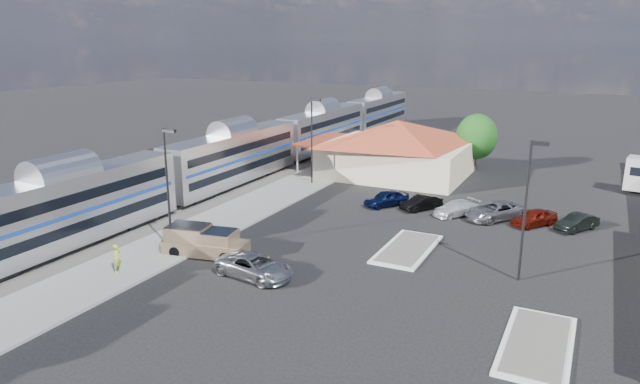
% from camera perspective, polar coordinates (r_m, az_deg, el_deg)
% --- Properties ---
extents(ground, '(280.00, 280.00, 0.00)m').
position_cam_1_polar(ground, '(41.69, 2.60, -5.81)').
color(ground, black).
rests_on(ground, ground).
extents(railbed, '(16.00, 100.00, 0.12)m').
position_cam_1_polar(railbed, '(58.88, -13.12, 0.14)').
color(railbed, '#4C4944').
rests_on(railbed, ground).
extents(platform, '(5.50, 92.00, 0.18)m').
position_cam_1_polar(platform, '(52.13, -6.83, -1.47)').
color(platform, gray).
rests_on(platform, ground).
extents(passenger_train, '(3.00, 104.00, 5.55)m').
position_cam_1_polar(passenger_train, '(59.60, -8.58, 3.33)').
color(passenger_train, silver).
rests_on(passenger_train, ground).
extents(freight_cars, '(2.80, 46.00, 4.00)m').
position_cam_1_polar(freight_cars, '(60.22, -15.56, 2.14)').
color(freight_cars, black).
rests_on(freight_cars, ground).
extents(station_depot, '(18.35, 12.24, 6.20)m').
position_cam_1_polar(station_depot, '(64.08, 7.62, 4.43)').
color(station_depot, beige).
rests_on(station_depot, ground).
extents(traffic_island_south, '(3.30, 7.50, 0.21)m').
position_cam_1_polar(traffic_island_south, '(42.10, 8.73, -5.61)').
color(traffic_island_south, silver).
rests_on(traffic_island_south, ground).
extents(traffic_island_north, '(3.30, 7.50, 0.21)m').
position_cam_1_polar(traffic_island_north, '(31.42, 20.89, -14.03)').
color(traffic_island_north, silver).
rests_on(traffic_island_north, ground).
extents(lamp_plat_s, '(1.08, 0.25, 9.00)m').
position_cam_1_polar(lamp_plat_s, '(40.92, -14.94, 1.11)').
color(lamp_plat_s, black).
rests_on(lamp_plat_s, ground).
extents(lamp_plat_n, '(1.08, 0.25, 9.00)m').
position_cam_1_polar(lamp_plat_n, '(58.85, -0.75, 5.79)').
color(lamp_plat_n, black).
rests_on(lamp_plat_n, ground).
extents(lamp_lot, '(1.08, 0.25, 9.00)m').
position_cam_1_polar(lamp_lot, '(37.10, 20.06, -0.73)').
color(lamp_lot, black).
rests_on(lamp_lot, ground).
extents(tree_depot, '(4.71, 4.71, 6.63)m').
position_cam_1_polar(tree_depot, '(67.75, 15.40, 5.37)').
color(tree_depot, '#382314').
rests_on(tree_depot, ground).
extents(pickup_truck, '(6.25, 3.25, 2.05)m').
position_cam_1_polar(pickup_truck, '(41.18, -11.38, -4.93)').
color(pickup_truck, tan).
rests_on(pickup_truck, ground).
extents(suv, '(5.66, 3.20, 1.49)m').
position_cam_1_polar(suv, '(37.09, -6.57, -7.39)').
color(suv, '#999DA1').
rests_on(suv, ground).
extents(person_a, '(0.52, 0.73, 1.90)m').
position_cam_1_polar(person_a, '(39.31, -19.63, -6.28)').
color(person_a, '#C5CF40').
rests_on(person_a, platform).
extents(person_b, '(0.75, 0.88, 1.59)m').
position_cam_1_polar(person_b, '(44.09, -14.55, -3.77)').
color(person_b, silver).
rests_on(person_b, platform).
extents(parked_car_a, '(3.89, 4.54, 1.47)m').
position_cam_1_polar(parked_car_a, '(52.45, 6.66, -0.63)').
color(parked_car_a, '#0B153A').
rests_on(parked_car_a, ground).
extents(parked_car_b, '(3.33, 4.08, 1.31)m').
position_cam_1_polar(parked_car_b, '(51.81, 10.10, -1.05)').
color(parked_car_b, black).
rests_on(parked_car_b, ground).
extents(parked_car_c, '(3.99, 4.63, 1.28)m').
position_cam_1_polar(parked_car_c, '(50.79, 13.46, -1.59)').
color(parked_car_c, white).
rests_on(parked_car_c, ground).
extents(parked_car_d, '(5.25, 5.86, 1.51)m').
position_cam_1_polar(parked_car_d, '(50.48, 17.08, -1.82)').
color(parked_car_d, gray).
rests_on(parked_car_d, ground).
extents(parked_car_e, '(3.78, 4.25, 1.39)m').
position_cam_1_polar(parked_car_e, '(49.85, 20.63, -2.41)').
color(parked_car_e, maroon).
rests_on(parked_car_e, ground).
extents(parked_car_f, '(3.34, 4.09, 1.31)m').
position_cam_1_polar(parked_car_f, '(49.99, 24.30, -2.80)').
color(parked_car_f, black).
rests_on(parked_car_f, ground).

